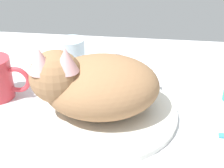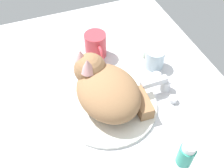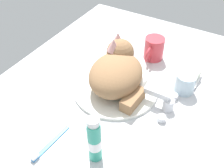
% 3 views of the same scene
% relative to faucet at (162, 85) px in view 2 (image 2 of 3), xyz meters
% --- Properties ---
extents(ground_plane, '(1.10, 0.83, 0.03)m').
position_rel_faucet_xyz_m(ground_plane, '(0.00, -0.18, -0.04)').
color(ground_plane, silver).
extents(sink_basin, '(0.30, 0.30, 0.01)m').
position_rel_faucet_xyz_m(sink_basin, '(0.00, -0.18, -0.02)').
color(sink_basin, silver).
rests_on(sink_basin, ground_plane).
extents(faucet, '(0.14, 0.10, 0.06)m').
position_rel_faucet_xyz_m(faucet, '(0.00, 0.00, 0.00)').
color(faucet, silver).
rests_on(faucet, ground_plane).
extents(cat, '(0.26, 0.22, 0.15)m').
position_rel_faucet_xyz_m(cat, '(-0.02, -0.19, 0.05)').
color(cat, '#936B47').
rests_on(cat, sink_basin).
extents(coffee_mug, '(0.12, 0.08, 0.09)m').
position_rel_faucet_xyz_m(coffee_mug, '(-0.24, -0.14, 0.02)').
color(coffee_mug, '#C63842').
rests_on(coffee_mug, ground_plane).
extents(rinse_cup, '(0.07, 0.07, 0.07)m').
position_rel_faucet_xyz_m(rinse_cup, '(-0.11, 0.03, 0.01)').
color(rinse_cup, silver).
rests_on(rinse_cup, ground_plane).
extents(soap_dish, '(0.09, 0.06, 0.01)m').
position_rel_faucet_xyz_m(soap_dish, '(-0.17, 0.03, -0.02)').
color(soap_dish, white).
rests_on(soap_dish, ground_plane).
extents(soap_bar, '(0.07, 0.06, 0.03)m').
position_rel_faucet_xyz_m(soap_bar, '(-0.17, 0.03, -0.00)').
color(soap_bar, silver).
rests_on(soap_bar, soap_dish).
extents(toothpaste_bottle, '(0.04, 0.04, 0.16)m').
position_rel_faucet_xyz_m(toothpaste_bottle, '(0.27, -0.09, 0.05)').
color(toothpaste_bottle, teal).
rests_on(toothpaste_bottle, ground_plane).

